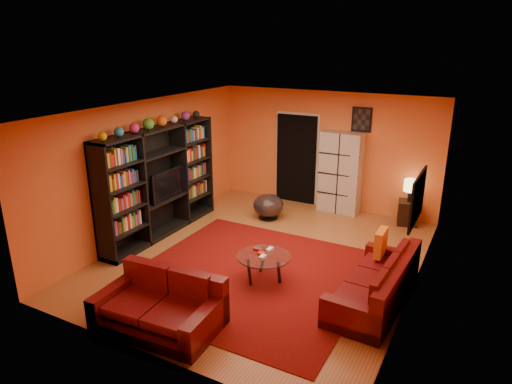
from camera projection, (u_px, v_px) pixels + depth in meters
The scene contains 20 objects.
floor at pixel (265, 257), 8.06m from camera, with size 6.00×6.00×0.00m, color brown.
ceiling at pixel (266, 109), 7.23m from camera, with size 6.00×6.00×0.00m, color white.
wall_back at pixel (326, 150), 10.15m from camera, with size 6.00×6.00×0.00m, color orange.
wall_front at pixel (144, 259), 5.14m from camera, with size 6.00×6.00×0.00m, color orange.
wall_left at pixel (149, 168), 8.76m from camera, with size 6.00×6.00×0.00m, color orange.
wall_right at pixel (420, 212), 6.53m from camera, with size 6.00×6.00×0.00m, color orange.
rug at pixel (251, 275), 7.43m from camera, with size 3.60×3.60×0.01m, color #550A09.
doorway at pixel (296, 159), 10.52m from camera, with size 0.95×0.10×2.04m, color black.
wall_art_right at pixel (418, 199), 6.19m from camera, with size 0.03×1.00×0.70m, color black.
wall_art_back at pixel (362, 120), 9.56m from camera, with size 0.42×0.03×0.52m, color black.
entertainment_unit at pixel (160, 182), 8.74m from camera, with size 0.45×3.00×2.10m, color black.
tv at pixel (165, 183), 8.81m from camera, with size 0.13×1.00×0.58m, color black.
sofa at pixel (379, 286), 6.56m from camera, with size 0.94×2.09×0.85m.
loveseat at pixel (162, 305), 6.09m from camera, with size 1.67×1.07×0.85m.
throw_pillow at pixel (381, 243), 7.13m from camera, with size 0.12×0.42×0.42m, color orange.
coffee_table at pixel (264, 258), 7.15m from camera, with size 0.86×0.86×0.43m.
storage_cabinet at pixel (340, 173), 9.93m from camera, with size 0.89×0.40×1.78m, color #B6B0A8.
bowl_chair at pixel (268, 206), 9.70m from camera, with size 0.65×0.65×0.53m.
side_table at pixel (408, 213), 9.41m from camera, with size 0.40×0.40×0.50m, color black.
table_lamp at pixel (411, 186), 9.22m from camera, with size 0.28×0.28×0.46m.
Camera 1 is at (3.29, -6.48, 3.66)m, focal length 32.00 mm.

